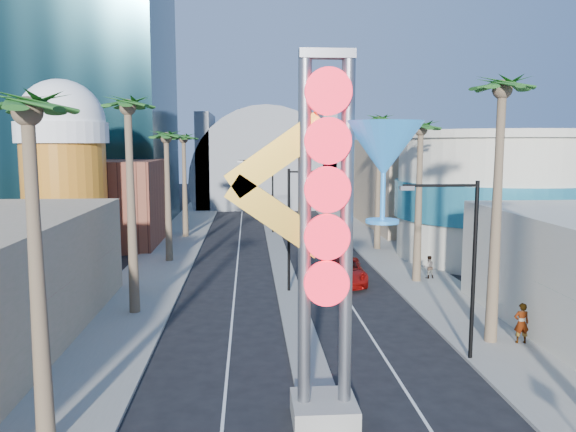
# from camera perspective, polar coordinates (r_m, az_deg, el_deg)

# --- Properties ---
(sidewalk_west) EXTENTS (5.00, 100.00, 0.15)m
(sidewalk_west) POSITION_cam_1_polar(r_m,az_deg,el_deg) (51.57, -11.74, -3.38)
(sidewalk_west) COLOR gray
(sidewalk_west) RESTS_ON ground
(sidewalk_east) EXTENTS (5.00, 100.00, 0.15)m
(sidewalk_east) POSITION_cam_1_polar(r_m,az_deg,el_deg) (52.50, 9.31, -3.14)
(sidewalk_east) COLOR gray
(sidewalk_east) RESTS_ON ground
(median) EXTENTS (1.60, 84.00, 0.15)m
(median) POSITION_cam_1_polar(r_m,az_deg,el_deg) (54.11, -1.28, -2.73)
(median) COLOR gray
(median) RESTS_ON ground
(hotel_tower) EXTENTS (20.00, 20.00, 50.00)m
(hotel_tower) POSITION_cam_1_polar(r_m,az_deg,el_deg) (71.66, -20.91, 19.35)
(hotel_tower) COLOR black
(hotel_tower) RESTS_ON ground
(brick_filler_west) EXTENTS (10.00, 10.00, 8.00)m
(brick_filler_west) POSITION_cam_1_polar(r_m,az_deg,el_deg) (55.17, -18.13, 1.22)
(brick_filler_west) COLOR brown
(brick_filler_west) RESTS_ON ground
(filler_east) EXTENTS (10.00, 20.00, 10.00)m
(filler_east) POSITION_cam_1_polar(r_m,az_deg,el_deg) (66.03, 12.31, 3.24)
(filler_east) COLOR tan
(filler_east) RESTS_ON ground
(beer_mug) EXTENTS (7.00, 7.00, 14.50)m
(beer_mug) POSITION_cam_1_polar(r_m,az_deg,el_deg) (47.50, -21.83, 4.77)
(beer_mug) COLOR orange
(beer_mug) RESTS_ON ground
(turquoise_building) EXTENTS (16.60, 16.60, 10.60)m
(turquoise_building) POSITION_cam_1_polar(r_m,az_deg,el_deg) (49.84, 20.34, 1.95)
(turquoise_building) COLOR beige
(turquoise_building) RESTS_ON ground
(canopy) EXTENTS (22.00, 16.00, 22.00)m
(canopy) POSITION_cam_1_polar(r_m,az_deg,el_deg) (87.41, -2.36, 3.93)
(canopy) COLOR slate
(canopy) RESTS_ON ground
(neon_sign) EXTENTS (6.53, 2.60, 12.55)m
(neon_sign) POSITION_cam_1_polar(r_m,az_deg,el_deg) (18.61, 6.36, 0.35)
(neon_sign) COLOR gray
(neon_sign) RESTS_ON ground
(streetlight_0) EXTENTS (3.79, 0.25, 8.00)m
(streetlight_0) POSITION_cam_1_polar(r_m,az_deg,el_deg) (35.65, 0.97, -0.18)
(streetlight_0) COLOR black
(streetlight_0) RESTS_ON ground
(streetlight_1) EXTENTS (3.79, 0.25, 8.00)m
(streetlight_1) POSITION_cam_1_polar(r_m,az_deg,el_deg) (59.43, -2.10, 2.85)
(streetlight_1) COLOR black
(streetlight_1) RESTS_ON ground
(streetlight_2) EXTENTS (3.45, 0.25, 8.00)m
(streetlight_2) POSITION_cam_1_polar(r_m,az_deg,el_deg) (25.43, 17.43, -3.70)
(streetlight_2) COLOR black
(streetlight_2) RESTS_ON ground
(palm_0) EXTENTS (2.40, 2.40, 11.70)m
(palm_0) POSITION_cam_1_polar(r_m,az_deg,el_deg) (18.39, -24.87, 7.83)
(palm_0) COLOR brown
(palm_0) RESTS_ON ground
(palm_1) EXTENTS (2.40, 2.40, 12.70)m
(palm_1) POSITION_cam_1_polar(r_m,az_deg,el_deg) (31.90, -15.94, 9.36)
(palm_1) COLOR brown
(palm_1) RESTS_ON ground
(palm_2) EXTENTS (2.40, 2.40, 11.20)m
(palm_2) POSITION_cam_1_polar(r_m,az_deg,el_deg) (45.67, -12.26, 7.10)
(palm_2) COLOR brown
(palm_2) RESTS_ON ground
(palm_3) EXTENTS (2.40, 2.40, 11.20)m
(palm_3) POSITION_cam_1_polar(r_m,az_deg,el_deg) (57.58, -10.55, 7.17)
(palm_3) COLOR brown
(palm_3) RESTS_ON ground
(palm_5) EXTENTS (2.40, 2.40, 13.20)m
(palm_5) POSITION_cam_1_polar(r_m,az_deg,el_deg) (27.77, 20.87, 10.41)
(palm_5) COLOR brown
(palm_5) RESTS_ON ground
(palm_6) EXTENTS (2.40, 2.40, 11.70)m
(palm_6) POSITION_cam_1_polar(r_m,az_deg,el_deg) (38.96, 13.32, 7.72)
(palm_6) COLOR brown
(palm_6) RESTS_ON ground
(palm_7) EXTENTS (2.40, 2.40, 12.70)m
(palm_7) POSITION_cam_1_polar(r_m,az_deg,el_deg) (50.56, 9.27, 8.71)
(palm_7) COLOR brown
(palm_7) RESTS_ON ground
(red_pickup) EXTENTS (3.23, 6.36, 1.72)m
(red_pickup) POSITION_cam_1_polar(r_m,az_deg,el_deg) (39.09, 5.61, -5.53)
(red_pickup) COLOR #9A0E0B
(red_pickup) RESTS_ON ground
(pedestrian_a) EXTENTS (0.75, 0.53, 1.95)m
(pedestrian_a) POSITION_cam_1_polar(r_m,az_deg,el_deg) (29.21, 22.63, -10.00)
(pedestrian_a) COLOR gray
(pedestrian_a) RESTS_ON sidewalk_east
(pedestrian_b) EXTENTS (0.87, 0.73, 1.60)m
(pedestrian_b) POSITION_cam_1_polar(r_m,az_deg,el_deg) (40.78, 14.09, -5.05)
(pedestrian_b) COLOR gray
(pedestrian_b) RESTS_ON sidewalk_east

